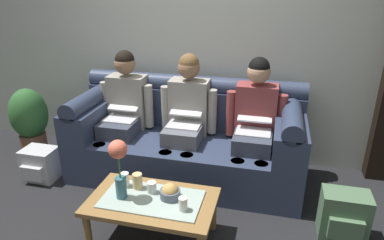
# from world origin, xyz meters

# --- Properties ---
(back_wall_patterned) EXTENTS (6.00, 0.12, 2.90)m
(back_wall_patterned) POSITION_xyz_m (0.00, 1.70, 1.45)
(back_wall_patterned) COLOR silver
(back_wall_patterned) RESTS_ON ground_plane
(couch) EXTENTS (2.23, 0.88, 0.96)m
(couch) POSITION_xyz_m (0.00, 1.17, 0.37)
(couch) COLOR #2D3851
(couch) RESTS_ON ground_plane
(person_left) EXTENTS (0.56, 0.67, 1.22)m
(person_left) POSITION_xyz_m (-0.65, 1.17, 0.66)
(person_left) COLOR #383D4C
(person_left) RESTS_ON ground_plane
(person_middle) EXTENTS (0.56, 0.67, 1.22)m
(person_middle) POSITION_xyz_m (0.00, 1.17, 0.66)
(person_middle) COLOR #595B66
(person_middle) RESTS_ON ground_plane
(person_right) EXTENTS (0.56, 0.67, 1.22)m
(person_right) POSITION_xyz_m (0.65, 1.17, 0.66)
(person_right) COLOR #383D4C
(person_right) RESTS_ON ground_plane
(coffee_table) EXTENTS (0.94, 0.56, 0.37)m
(coffee_table) POSITION_xyz_m (0.00, 0.15, 0.32)
(coffee_table) COLOR olive
(coffee_table) RESTS_ON ground_plane
(flower_vase) EXTENTS (0.14, 0.14, 0.46)m
(flower_vase) POSITION_xyz_m (-0.22, 0.11, 0.67)
(flower_vase) COLOR #336672
(flower_vase) RESTS_ON coffee_table
(snack_bowl) EXTENTS (0.15, 0.15, 0.12)m
(snack_bowl) POSITION_xyz_m (0.13, 0.19, 0.41)
(snack_bowl) COLOR #4C5666
(snack_bowl) RESTS_ON coffee_table
(cup_near_left) EXTENTS (0.07, 0.07, 0.11)m
(cup_near_left) POSITION_xyz_m (-0.26, 0.26, 0.43)
(cup_near_left) COLOR white
(cup_near_left) RESTS_ON coffee_table
(cup_near_right) EXTENTS (0.07, 0.07, 0.12)m
(cup_near_right) POSITION_xyz_m (-0.15, 0.26, 0.43)
(cup_near_right) COLOR #DBB77A
(cup_near_right) RESTS_ON coffee_table
(cup_far_center) EXTENTS (0.06, 0.06, 0.10)m
(cup_far_center) POSITION_xyz_m (0.26, 0.08, 0.42)
(cup_far_center) COLOR white
(cup_far_center) RESTS_ON coffee_table
(cup_far_left) EXTENTS (0.07, 0.07, 0.09)m
(cup_far_left) POSITION_xyz_m (-0.03, 0.23, 0.41)
(cup_far_left) COLOR white
(cup_far_left) RESTS_ON coffee_table
(backpack_right) EXTENTS (0.35, 0.27, 0.38)m
(backpack_right) POSITION_xyz_m (1.41, 0.54, 0.19)
(backpack_right) COLOR #4C6B4C
(backpack_right) RESTS_ON ground_plane
(backpack_left) EXTENTS (0.32, 0.29, 0.32)m
(backpack_left) POSITION_xyz_m (-1.39, 0.71, 0.16)
(backpack_left) COLOR #B7B7BC
(backpack_left) RESTS_ON ground_plane
(potted_plant) EXTENTS (0.40, 0.40, 0.78)m
(potted_plant) POSITION_xyz_m (-1.78, 1.14, 0.43)
(potted_plant) COLOR brown
(potted_plant) RESTS_ON ground_plane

